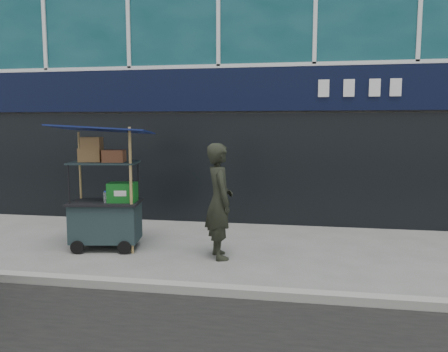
# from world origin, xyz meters

# --- Properties ---
(ground) EXTENTS (80.00, 80.00, 0.00)m
(ground) POSITION_xyz_m (0.00, 0.00, 0.00)
(ground) COLOR slate
(ground) RESTS_ON ground
(curb) EXTENTS (80.00, 0.18, 0.12)m
(curb) POSITION_xyz_m (0.00, -0.20, 0.06)
(curb) COLOR gray
(curb) RESTS_ON ground
(vendor_cart) EXTENTS (1.76, 1.36, 2.17)m
(vendor_cart) POSITION_xyz_m (-1.56, 1.55, 0.76)
(vendor_cart) COLOR #1A292D
(vendor_cart) RESTS_ON ground
(vendor_man) EXTENTS (0.69, 0.81, 1.87)m
(vendor_man) POSITION_xyz_m (0.47, 1.37, 0.94)
(vendor_man) COLOR black
(vendor_man) RESTS_ON ground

